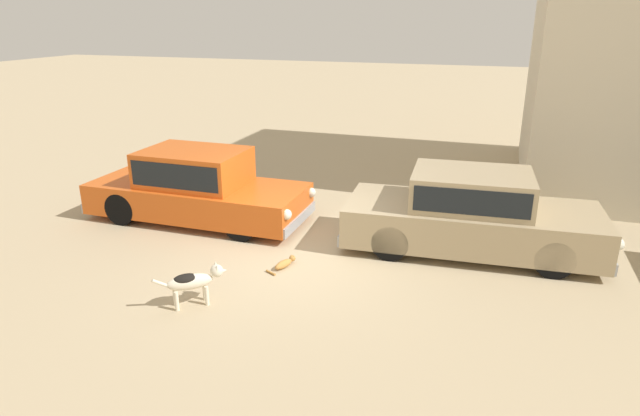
# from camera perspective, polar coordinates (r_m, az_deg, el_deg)

# --- Properties ---
(ground_plane) EXTENTS (80.00, 80.00, 0.00)m
(ground_plane) POSITION_cam_1_polar(r_m,az_deg,el_deg) (9.89, -3.05, -4.99)
(ground_plane) COLOR tan
(parked_sedan_nearest) EXTENTS (4.65, 1.76, 1.48)m
(parked_sedan_nearest) POSITION_cam_1_polar(r_m,az_deg,el_deg) (11.66, -12.68, 2.25)
(parked_sedan_nearest) COLOR #D15619
(parked_sedan_nearest) RESTS_ON ground_plane
(parked_sedan_second) EXTENTS (4.72, 2.08, 1.47)m
(parked_sedan_second) POSITION_cam_1_polar(r_m,az_deg,el_deg) (10.23, 15.43, -0.45)
(parked_sedan_second) COLOR tan
(parked_sedan_second) RESTS_ON ground_plane
(stray_dog_spotted) EXTENTS (0.88, 0.77, 0.62)m
(stray_dog_spotted) POSITION_cam_1_polar(r_m,az_deg,el_deg) (8.35, -13.03, -7.36)
(stray_dog_spotted) COLOR beige
(stray_dog_spotted) RESTS_ON ground_plane
(stray_cat) EXTENTS (0.35, 0.63, 0.16)m
(stray_cat) POSITION_cam_1_polar(r_m,az_deg,el_deg) (9.44, -3.70, -5.77)
(stray_cat) COLOR #B77F3D
(stray_cat) RESTS_ON ground_plane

